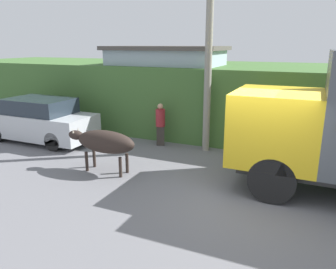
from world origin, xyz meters
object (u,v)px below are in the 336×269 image
Objects in this scene: brown_cow at (104,142)px; utility_pole at (209,44)px; parked_suv at (39,121)px; pedestrian_on_hill at (160,123)px.

utility_pole reaches higher than brown_cow.
pedestrian_on_hill is (4.49, 1.35, 0.05)m from parked_suv.
parked_suv is at bearing 166.77° from brown_cow.
brown_cow is at bearing 58.30° from pedestrian_on_hill.
utility_pole reaches higher than parked_suv.
parked_suv is (-4.13, 1.66, -0.11)m from brown_cow.
parked_suv is 4.69m from pedestrian_on_hill.
parked_suv reaches higher than pedestrian_on_hill.
pedestrian_on_hill reaches higher than brown_cow.
parked_suv reaches higher than brown_cow.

